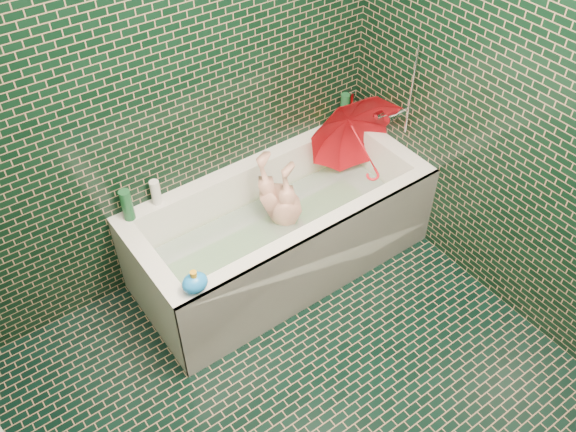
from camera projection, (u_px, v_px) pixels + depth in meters
floor at (329, 431)px, 2.91m from camera, size 2.80×2.80×0.00m
wall_back at (155, 77)px, 2.87m from camera, size 2.80×0.00×2.80m
bathtub at (283, 239)px, 3.55m from camera, size 1.70×0.75×0.55m
bath_mat at (281, 243)px, 3.60m from camera, size 1.35×0.47×0.01m
water at (281, 226)px, 3.50m from camera, size 1.48×0.53×0.00m
faucet at (396, 111)px, 3.51m from camera, size 0.18×0.19×0.55m
child at (284, 217)px, 3.54m from camera, size 0.96×0.54×0.33m
umbrella at (363, 147)px, 3.53m from camera, size 0.80×0.78×0.68m
soap_bottle_a at (352, 120)px, 3.83m from camera, size 0.11×0.11×0.22m
soap_bottle_b at (352, 116)px, 3.86m from camera, size 0.11×0.11×0.18m
soap_bottle_c at (343, 120)px, 3.84m from camera, size 0.14×0.14×0.16m
bottle_right_tall at (344, 110)px, 3.73m from camera, size 0.07×0.07×0.21m
bottle_right_pump at (350, 105)px, 3.78m from camera, size 0.07×0.07×0.19m
bottle_left_tall at (127, 205)px, 3.12m from camera, size 0.07×0.07×0.18m
bottle_left_short at (156, 192)px, 3.22m from camera, size 0.06×0.06×0.15m
rubber_duck at (333, 121)px, 3.75m from camera, size 0.12×0.08×0.09m
bath_toy at (195, 283)px, 2.80m from camera, size 0.14×0.13×0.12m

